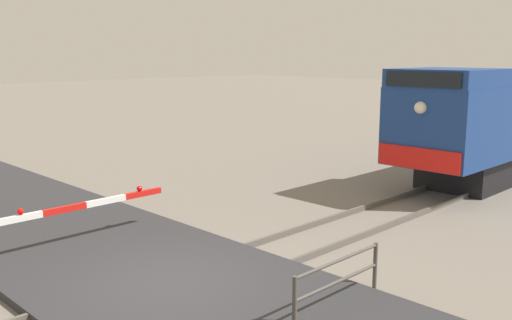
# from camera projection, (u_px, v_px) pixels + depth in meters

# --- Properties ---
(ground_plane) EXTENTS (160.00, 160.00, 0.00)m
(ground_plane) POSITION_uv_depth(u_px,v_px,m) (174.00, 291.00, 10.73)
(ground_plane) COLOR slate
(rail_track_left) EXTENTS (0.08, 80.00, 0.15)m
(rail_track_left) POSITION_uv_depth(u_px,v_px,m) (152.00, 277.00, 11.22)
(rail_track_left) COLOR #59544C
(rail_track_left) RESTS_ON ground_plane
(rail_track_right) EXTENTS (0.08, 80.00, 0.15)m
(rail_track_right) POSITION_uv_depth(u_px,v_px,m) (198.00, 299.00, 10.21)
(rail_track_right) COLOR #59544C
(rail_track_right) RESTS_ON ground_plane
(road_surface) EXTENTS (36.00, 4.97, 0.17)m
(road_surface) POSITION_uv_depth(u_px,v_px,m) (174.00, 287.00, 10.71)
(road_surface) COLOR #2D2D30
(road_surface) RESTS_ON ground_plane
(guard_railing) EXTENTS (0.08, 2.37, 0.95)m
(guard_railing) POSITION_uv_depth(u_px,v_px,m) (338.00, 277.00, 9.85)
(guard_railing) COLOR #4C4742
(guard_railing) RESTS_ON ground_plane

